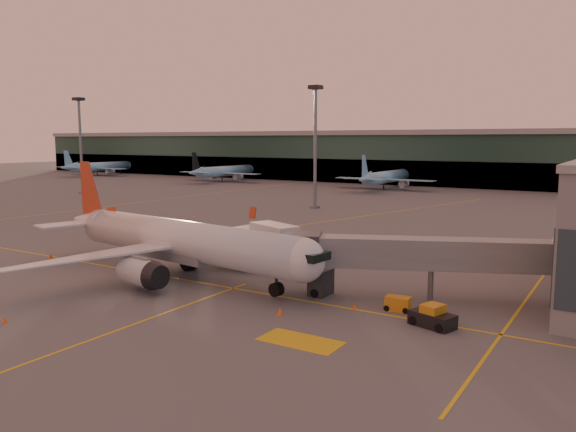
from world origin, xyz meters
The scene contains 15 objects.
ground centered at (0.00, 0.00, 0.00)m, with size 600.00×600.00×0.00m, color #4C4F54.
taxi_markings centered at (-7.32, 44.49, 0.01)m, with size 100.12×173.00×0.01m.
terminal centered at (0.00, 141.79, 8.76)m, with size 400.00×20.00×17.60m.
mast_west_far centered at (-90.00, 62.00, 14.86)m, with size 2.40×2.40×25.60m.
mast_west_near centered at (-20.00, 66.00, 14.86)m, with size 2.40×2.40×25.60m.
distant_aircraft_row centered at (-21.00, 118.00, 0.00)m, with size 290.00×34.00×13.00m.
main_airplane centered at (-3.22, 5.91, 3.82)m, with size 38.92×35.21×11.75m.
jet_bridge centered at (24.00, 11.67, 4.05)m, with size 26.58×13.80×5.83m.
catering_truck centered at (3.20, 15.16, 2.78)m, with size 6.86×4.91×4.89m.
gpu_cart centered at (21.32, 6.61, 0.60)m, with size 2.19×1.42×1.23m.
pushback_tug centered at (25.05, 4.17, 0.72)m, with size 3.81×2.76×1.76m.
cone_nose centered at (17.99, 5.10, 0.25)m, with size 0.40×0.40×0.51m.
cone_tail centered at (-22.69, 4.42, 0.31)m, with size 0.50×0.50×0.64m.
cone_wing_right centered at (-4.10, -12.82, 0.25)m, with size 0.41×0.41×0.52m.
cone_fwd centered at (13.44, 0.40, 0.31)m, with size 0.50×0.50×0.64m.
Camera 1 is at (37.78, -37.40, 14.36)m, focal length 35.00 mm.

